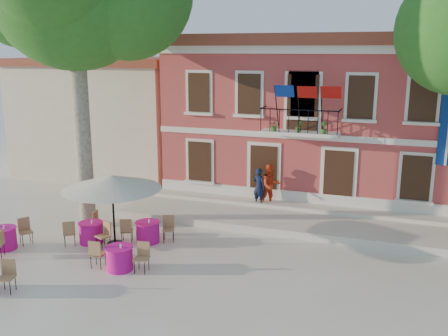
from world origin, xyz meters
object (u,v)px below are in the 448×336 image
at_px(patio_umbrella, 112,182).
at_px(pedestrian_navy, 259,187).
at_px(cafe_table_0, 4,237).
at_px(cafe_table_1, 119,257).
at_px(pedestrian_orange, 271,185).
at_px(cafe_table_4, 91,232).
at_px(cafe_table_3, 148,231).

distance_m(patio_umbrella, pedestrian_navy, 6.69).
bearing_deg(cafe_table_0, cafe_table_1, -2.07).
relative_size(pedestrian_navy, cafe_table_1, 0.84).
relative_size(patio_umbrella, cafe_table_1, 1.78).
bearing_deg(pedestrian_orange, cafe_table_4, -171.92).
distance_m(cafe_table_3, cafe_table_4, 2.04).
relative_size(pedestrian_navy, cafe_table_3, 0.85).
distance_m(pedestrian_navy, cafe_table_4, 7.28).
bearing_deg(pedestrian_orange, cafe_table_0, -176.56).
bearing_deg(pedestrian_navy, pedestrian_orange, -143.62).
distance_m(pedestrian_navy, pedestrian_orange, 0.49).
height_order(pedestrian_navy, cafe_table_1, pedestrian_navy).
bearing_deg(pedestrian_navy, cafe_table_0, 64.01).
height_order(pedestrian_orange, cafe_table_3, pedestrian_orange).
relative_size(cafe_table_0, cafe_table_4, 1.00).
height_order(cafe_table_1, cafe_table_4, same).
relative_size(patio_umbrella, cafe_table_0, 1.86).
bearing_deg(cafe_table_0, cafe_table_3, 26.50).
xyz_separation_m(patio_umbrella, pedestrian_orange, (4.36, 5.44, -1.11)).
relative_size(cafe_table_3, cafe_table_4, 1.04).
distance_m(pedestrian_orange, cafe_table_1, 7.90).
distance_m(pedestrian_orange, cafe_table_3, 5.93).
bearing_deg(cafe_table_1, patio_umbrella, 125.23).
distance_m(patio_umbrella, cafe_table_3, 2.23).
height_order(patio_umbrella, cafe_table_1, patio_umbrella).
relative_size(patio_umbrella, pedestrian_navy, 2.11).
xyz_separation_m(cafe_table_1, cafe_table_4, (-2.16, 1.66, 0.01)).
height_order(cafe_table_0, cafe_table_4, same).
relative_size(cafe_table_1, cafe_table_3, 1.01).
relative_size(pedestrian_orange, cafe_table_4, 0.97).
xyz_separation_m(pedestrian_navy, pedestrian_orange, (0.47, 0.13, 0.08)).
distance_m(pedestrian_orange, cafe_table_4, 7.70).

